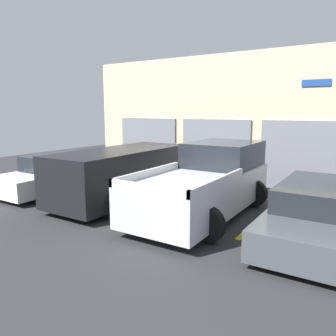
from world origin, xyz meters
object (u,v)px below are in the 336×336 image
object	(u,v)px
pickup_truck	(207,182)
van_right	(316,211)
sedan_white	(62,173)
sedan_side	(121,173)

from	to	relation	value
pickup_truck	van_right	size ratio (longest dim) A/B	1.06
sedan_white	sedan_side	xyz separation A→B (m)	(2.80, -0.03, 0.28)
pickup_truck	van_right	distance (m)	2.82
pickup_truck	sedan_side	distance (m)	2.81
sedan_white	sedan_side	size ratio (longest dim) A/B	0.96
sedan_white	van_right	size ratio (longest dim) A/B	0.96
pickup_truck	sedan_side	xyz separation A→B (m)	(-2.80, -0.30, 0.01)
sedan_white	van_right	distance (m)	8.39
pickup_truck	sedan_side	size ratio (longest dim) A/B	1.05
pickup_truck	sedan_white	world-z (taller)	pickup_truck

